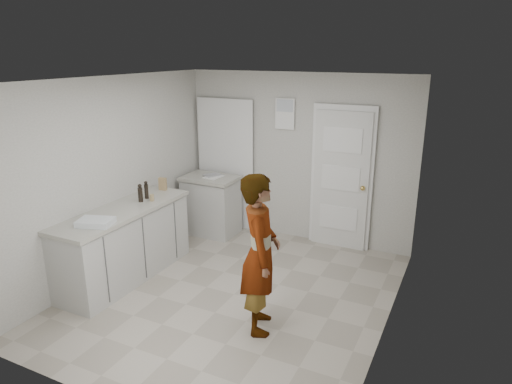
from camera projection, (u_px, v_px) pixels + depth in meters
The scene contains 12 objects.
ground at pixel (234, 294), 5.45m from camera, with size 4.00×4.00×0.00m, color gray.
room_shell at pixel (285, 172), 6.89m from camera, with size 4.00×4.00×4.00m.
main_counter at pixel (125, 246), 5.76m from camera, with size 0.64×1.96×0.93m.
side_counter at pixel (211, 207), 7.18m from camera, with size 0.84×0.61×0.93m.
person at pixel (260, 254), 4.57m from camera, with size 0.61×0.40×1.67m, color silver.
cake_mix_box at pixel (163, 184), 6.33m from camera, with size 0.11×0.05×0.18m, color #927049.
spice_jar at pixel (152, 198), 5.89m from camera, with size 0.06×0.06×0.09m, color tan.
oil_cruet_a at pixel (140, 193), 5.83m from camera, with size 0.06×0.06×0.24m.
oil_cruet_b at pixel (146, 190), 5.97m from camera, with size 0.05×0.05×0.24m.
baking_dish at pixel (95, 222), 5.08m from camera, with size 0.44×0.37×0.07m.
egg_bowl at pixel (87, 224), 5.05m from camera, with size 0.12×0.12×0.05m.
papers at pixel (214, 177), 7.00m from camera, with size 0.22×0.29×0.01m, color white.
Camera 1 is at (2.35, -4.23, 2.79)m, focal length 32.00 mm.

